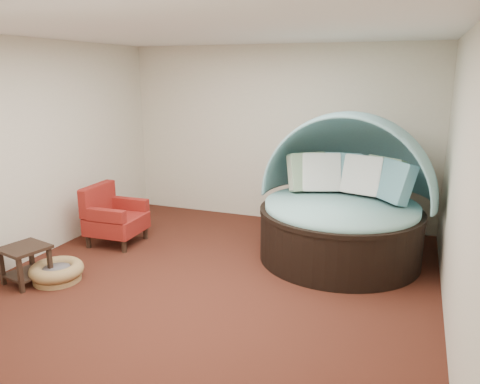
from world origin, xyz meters
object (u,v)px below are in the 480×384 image
(red_armchair, at_px, (113,217))
(side_table, at_px, (25,260))
(pet_basket, at_px, (57,272))
(canopy_daybed, at_px, (344,191))

(red_armchair, height_order, side_table, red_armchair)
(pet_basket, xyz_separation_m, red_armchair, (-0.13, 1.31, 0.28))
(canopy_daybed, distance_m, side_table, 3.96)
(pet_basket, bearing_deg, red_armchair, 95.61)
(red_armchair, distance_m, side_table, 1.48)
(pet_basket, height_order, red_armchair, red_armchair)
(side_table, bearing_deg, canopy_daybed, 33.18)
(canopy_daybed, distance_m, pet_basket, 3.67)
(side_table, bearing_deg, red_armchair, 83.99)
(canopy_daybed, height_order, pet_basket, canopy_daybed)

